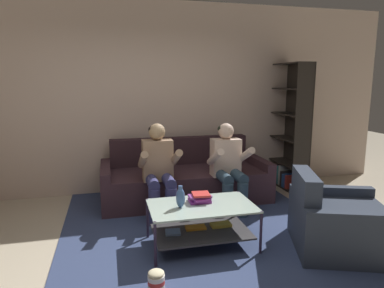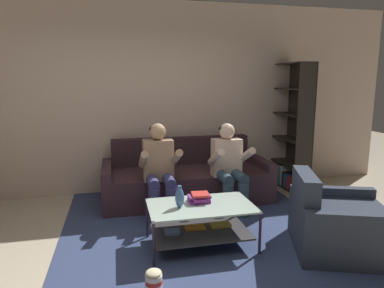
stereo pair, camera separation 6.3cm
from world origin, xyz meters
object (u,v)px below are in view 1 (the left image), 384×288
Objects in this scene: vase at (180,197)px; book_stack at (200,198)px; person_seated_right at (228,164)px; bookshelf at (289,140)px; couch at (185,180)px; person_seated_left at (159,167)px; coffee_table at (201,219)px; armchair at (337,224)px; popcorn_tub at (156,281)px.

book_stack is (0.23, 0.11, -0.06)m from vase.
person_seated_right is 1.25m from vase.
bookshelf reaches higher than book_stack.
couch is 10.38× the size of vase.
person_seated_left reaches higher than book_stack.
book_stack reaches higher than coffee_table.
person_seated_left reaches higher than vase.
armchair is (1.63, -1.31, -0.38)m from person_seated_left.
person_seated_left is 6.11× the size of popcorn_tub.
bookshelf is at bearing 41.57° from coffee_table.
vase reaches higher than book_stack.
armchair reaches higher than vase.
bookshelf reaches higher than popcorn_tub.
couch is 1.49m from coffee_table.
person_seated_left is at bearing 111.11° from book_stack.
bookshelf is 3.57m from popcorn_tub.
person_seated_right is 2.06m from popcorn_tub.
coffee_table is at bearing -94.88° from book_stack.
bookshelf reaches higher than couch.
couch is at bearing 51.61° from person_seated_left.
person_seated_right is at bearing -0.14° from person_seated_left.
coffee_table is at bearing 5.93° from vase.
person_seated_left is 5.02× the size of book_stack.
person_seated_right is at bearing 55.66° from coffee_table.
book_stack is at bearing 85.12° from coffee_table.
person_seated_left is (-0.46, -0.58, 0.37)m from couch.
armchair is at bearing -58.14° from couch.
book_stack is 1.22× the size of popcorn_tub.
person_seated_right is (0.92, -0.00, -0.01)m from person_seated_left.
person_seated_right is at bearing -148.10° from bookshelf.
person_seated_left is at bearing -128.39° from couch.
armchair is at bearing -16.99° from coffee_table.
person_seated_right is at bearing 118.66° from armchair.
person_seated_right reaches higher than armchair.
armchair is 5.91× the size of popcorn_tub.
vase is at bearing -154.55° from book_stack.
couch is 2.00× the size of person_seated_left.
couch is 1.88m from bookshelf.
vase is (-0.38, -1.51, 0.27)m from couch.
couch is 0.83m from person_seated_left.
bookshelf is at bearing 73.63° from armchair.
bookshelf is (1.96, 1.73, 0.47)m from coffee_table.
popcorn_tub is at bearing -171.24° from armchair.
couch is at bearing 75.86° from vase.
book_stack is 1.43m from armchair.
coffee_table is at bearing -71.20° from person_seated_left.
armchair reaches higher than book_stack.
bookshelf is at bearing 7.95° from couch.
vase reaches higher than popcorn_tub.
vase is at bearing -104.14° from couch.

